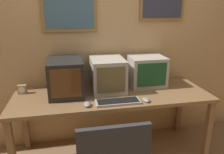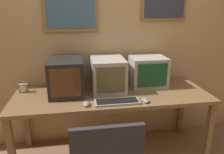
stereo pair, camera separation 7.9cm
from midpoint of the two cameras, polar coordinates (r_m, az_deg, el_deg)
wall_back at (r=2.56m, az=-0.57°, el=10.80°), size 8.00×0.08×2.60m
desk at (r=2.34m, az=0.97°, el=-5.96°), size 2.04×0.73×0.75m
monitor_left at (r=2.31m, az=-10.87°, el=0.17°), size 0.35×0.48×0.37m
monitor_center at (r=2.37m, az=-0.14°, el=0.72°), size 0.35×0.44×0.35m
monitor_right at (r=2.53m, az=10.13°, el=1.44°), size 0.40×0.35×0.34m
keyboard_main at (r=2.09m, az=2.42°, el=-6.51°), size 0.43×0.16×0.03m
mouse_near_keyboard at (r=2.14m, az=9.78°, el=-6.00°), size 0.06×0.11×0.03m
mouse_far_corner at (r=2.04m, az=-5.65°, el=-6.98°), size 0.06×0.11×0.04m
desk_clock at (r=2.49m, az=-21.29°, el=-2.75°), size 0.09×0.05×0.09m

